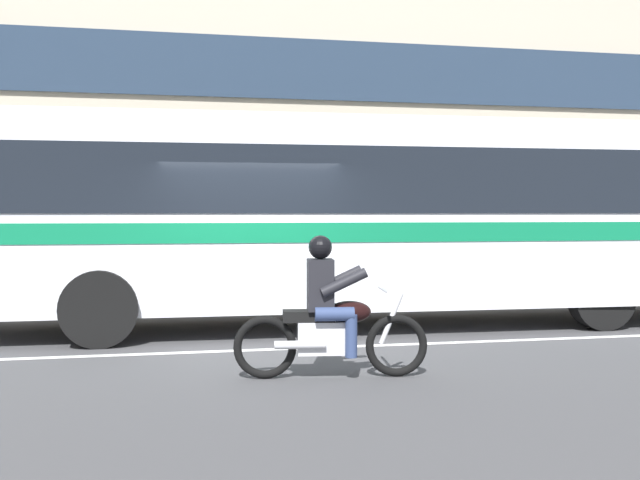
# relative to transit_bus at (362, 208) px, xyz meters

# --- Properties ---
(ground_plane) EXTENTS (60.00, 60.00, 0.00)m
(ground_plane) POSITION_rel_transit_bus_xyz_m (-1.91, -1.19, -1.88)
(ground_plane) COLOR #3D3D3F
(sidewalk_curb) EXTENTS (28.00, 3.80, 0.15)m
(sidewalk_curb) POSITION_rel_transit_bus_xyz_m (-1.91, 3.91, -1.81)
(sidewalk_curb) COLOR #A39E93
(sidewalk_curb) RESTS_ON ground_plane
(lane_center_stripe) EXTENTS (26.60, 0.14, 0.01)m
(lane_center_stripe) POSITION_rel_transit_bus_xyz_m (-1.91, -1.79, -1.88)
(lane_center_stripe) COLOR silver
(lane_center_stripe) RESTS_ON ground_plane
(transit_bus) EXTENTS (12.83, 2.91, 3.22)m
(transit_bus) POSITION_rel_transit_bus_xyz_m (0.00, 0.00, 0.00)
(transit_bus) COLOR silver
(transit_bus) RESTS_ON ground_plane
(motorcycle_with_rider) EXTENTS (2.13, 0.67, 1.56)m
(motorcycle_with_rider) POSITION_rel_transit_bus_xyz_m (-1.32, -3.60, -1.23)
(motorcycle_with_rider) COLOR black
(motorcycle_with_rider) RESTS_ON ground_plane
(fire_hydrant) EXTENTS (0.22, 0.30, 0.75)m
(fire_hydrant) POSITION_rel_transit_bus_xyz_m (-1.88, 2.59, -1.37)
(fire_hydrant) COLOR red
(fire_hydrant) RESTS_ON sidewalk_curb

